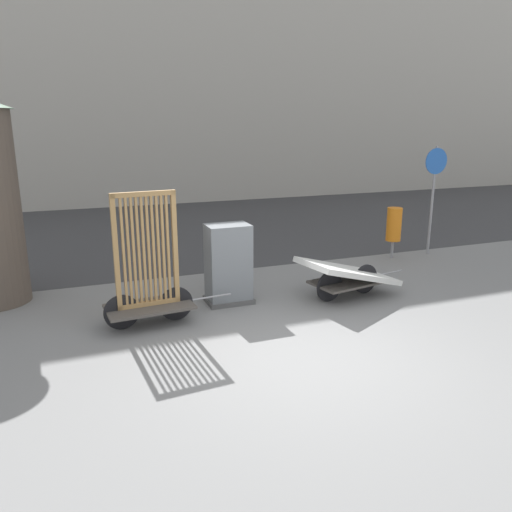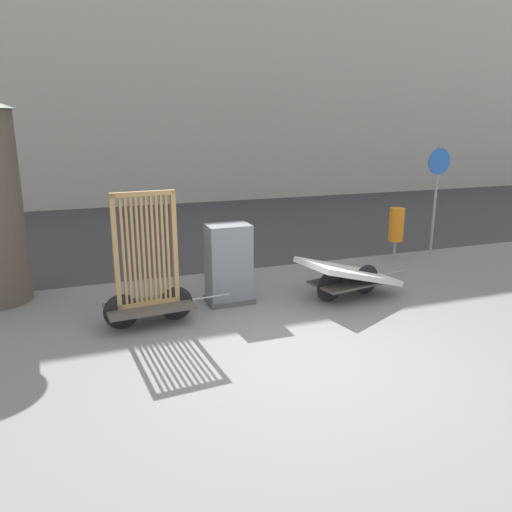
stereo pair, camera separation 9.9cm
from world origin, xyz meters
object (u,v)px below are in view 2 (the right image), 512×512
at_px(utility_cabinet, 229,266).
at_px(trash_bin, 396,225).
at_px(bike_cart_with_mattress, 349,274).
at_px(bike_cart_with_bedframe, 148,279).
at_px(sign_post, 437,184).

relative_size(utility_cabinet, trash_bin, 1.17).
bearing_deg(utility_cabinet, bike_cart_with_mattress, -14.09).
height_order(bike_cart_with_bedframe, utility_cabinet, bike_cart_with_bedframe).
relative_size(bike_cart_with_mattress, sign_post, 0.90).
xyz_separation_m(trash_bin, sign_post, (1.01, -0.01, 0.88)).
relative_size(bike_cart_with_bedframe, trash_bin, 1.76).
height_order(utility_cabinet, sign_post, sign_post).
height_order(trash_bin, sign_post, sign_post).
bearing_deg(trash_bin, utility_cabinet, -161.76).
xyz_separation_m(utility_cabinet, sign_post, (5.44, 1.45, 1.01)).
bearing_deg(sign_post, utility_cabinet, -165.08).
relative_size(bike_cart_with_mattress, trash_bin, 1.94).
height_order(bike_cart_with_bedframe, bike_cart_with_mattress, bike_cart_with_bedframe).
height_order(bike_cart_with_bedframe, trash_bin, bike_cart_with_bedframe).
xyz_separation_m(bike_cart_with_bedframe, utility_cabinet, (1.43, 0.52, -0.08)).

